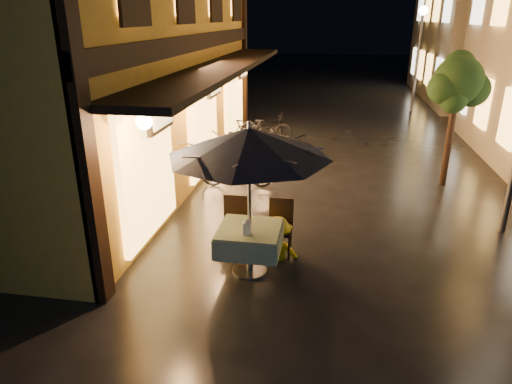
% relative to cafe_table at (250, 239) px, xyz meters
% --- Properties ---
extents(ground, '(90.00, 90.00, 0.00)m').
position_rel_cafe_table_xyz_m(ground, '(1.51, 0.28, -0.59)').
color(ground, black).
rests_on(ground, ground).
extents(west_building, '(5.90, 11.40, 7.40)m').
position_rel_cafe_table_xyz_m(west_building, '(-4.21, 4.28, 3.12)').
color(west_building, gold).
rests_on(west_building, ground).
extents(east_building_far, '(7.30, 10.30, 7.30)m').
position_rel_cafe_table_xyz_m(east_building_far, '(9.00, 18.28, 3.07)').
color(east_building_far, '#BBAC91').
rests_on(east_building_far, ground).
extents(street_tree, '(1.43, 1.20, 3.15)m').
position_rel_cafe_table_xyz_m(street_tree, '(3.93, 4.79, 1.83)').
color(street_tree, black).
rests_on(street_tree, ground).
extents(streetlamp_far, '(0.36, 0.36, 4.23)m').
position_rel_cafe_table_xyz_m(streetlamp_far, '(4.51, 14.28, 2.33)').
color(streetlamp_far, '#59595E').
rests_on(streetlamp_far, ground).
extents(cafe_table, '(0.99, 0.99, 0.78)m').
position_rel_cafe_table_xyz_m(cafe_table, '(0.00, 0.00, 0.00)').
color(cafe_table, '#59595E').
rests_on(cafe_table, ground).
extents(patio_umbrella, '(2.46, 2.46, 2.46)m').
position_rel_cafe_table_xyz_m(patio_umbrella, '(0.00, -0.00, 1.56)').
color(patio_umbrella, '#59595E').
rests_on(patio_umbrella, ground).
extents(cafe_chair_left, '(0.42, 0.42, 0.97)m').
position_rel_cafe_table_xyz_m(cafe_chair_left, '(-0.40, 0.74, -0.05)').
color(cafe_chair_left, black).
rests_on(cafe_chair_left, ground).
extents(cafe_chair_right, '(0.42, 0.42, 0.97)m').
position_rel_cafe_table_xyz_m(cafe_chair_right, '(0.40, 0.74, -0.05)').
color(cafe_chair_right, black).
rests_on(cafe_chair_right, ground).
extents(table_lantern, '(0.16, 0.16, 0.25)m').
position_rel_cafe_table_xyz_m(table_lantern, '(0.00, -0.21, 0.33)').
color(table_lantern, white).
rests_on(table_lantern, cafe_table).
extents(person_orange, '(0.81, 0.72, 1.40)m').
position_rel_cafe_table_xyz_m(person_orange, '(-0.36, 0.55, 0.11)').
color(person_orange, '#D75D01').
rests_on(person_orange, ground).
extents(person_yellow, '(1.03, 0.76, 1.42)m').
position_rel_cafe_table_xyz_m(person_yellow, '(0.37, 0.56, 0.12)').
color(person_yellow, '#FFCF03').
rests_on(person_yellow, ground).
extents(bicycle_0, '(1.82, 0.78, 0.93)m').
position_rel_cafe_table_xyz_m(bicycle_0, '(-1.01, 3.84, -0.12)').
color(bicycle_0, black).
rests_on(bicycle_0, ground).
extents(bicycle_1, '(1.82, 0.63, 1.07)m').
position_rel_cafe_table_xyz_m(bicycle_1, '(-0.79, 5.39, -0.05)').
color(bicycle_1, black).
rests_on(bicycle_1, ground).
extents(bicycle_2, '(1.64, 0.84, 0.82)m').
position_rel_cafe_table_xyz_m(bicycle_2, '(-0.80, 5.13, -0.18)').
color(bicycle_2, black).
rests_on(bicycle_2, ground).
extents(bicycle_3, '(1.69, 0.74, 0.99)m').
position_rel_cafe_table_xyz_m(bicycle_3, '(-1.31, 6.80, -0.09)').
color(bicycle_3, black).
rests_on(bicycle_3, ground).
extents(bicycle_4, '(1.82, 0.79, 0.93)m').
position_rel_cafe_table_xyz_m(bicycle_4, '(-0.95, 8.25, -0.12)').
color(bicycle_4, black).
rests_on(bicycle_4, ground).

